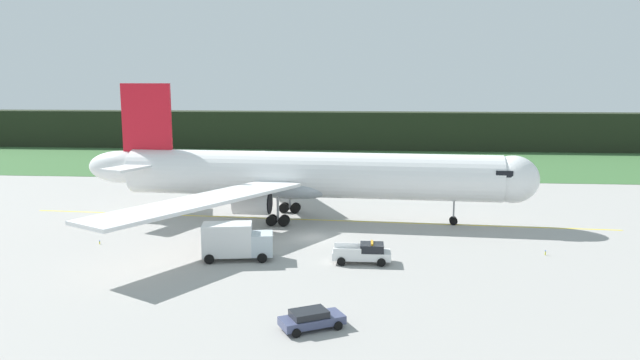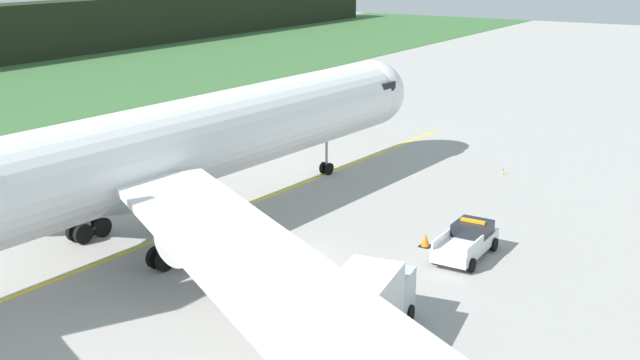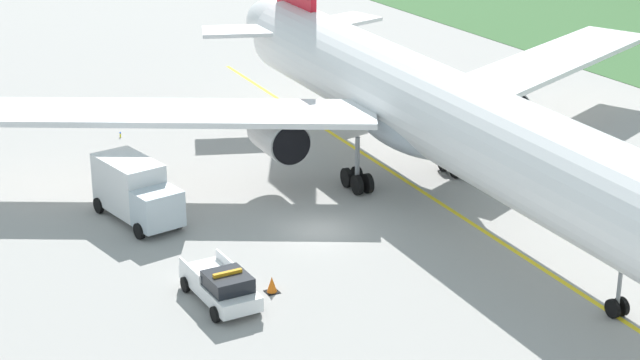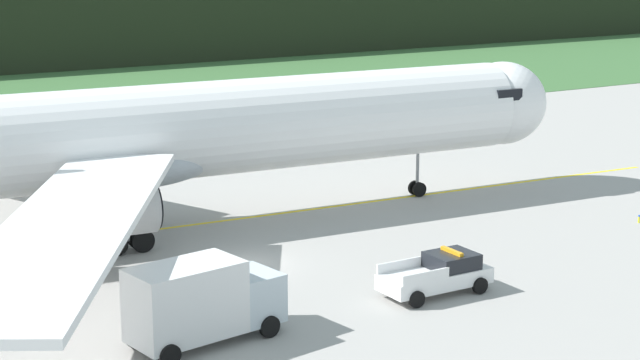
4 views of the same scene
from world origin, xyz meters
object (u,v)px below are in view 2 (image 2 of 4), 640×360
ops_pickup_truck (467,241)px  apron_cone (425,240)px  catering_truck (367,305)px  airliner (154,153)px

ops_pickup_truck → apron_cone: 2.63m
catering_truck → airliner: bearing=75.0°
apron_cone → airliner: bearing=118.0°
ops_pickup_truck → apron_cone: size_ratio=6.43×
airliner → ops_pickup_truck: airliner is taller
ops_pickup_truck → catering_truck: (-11.71, -0.08, 0.88)m
airliner → apron_cone: airliner is taller
airliner → apron_cone: size_ratio=65.35×
ops_pickup_truck → catering_truck: catering_truck is taller
airliner → apron_cone: bearing=-62.0°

